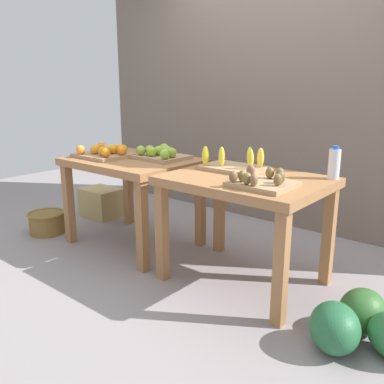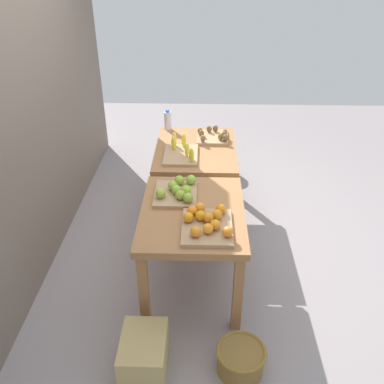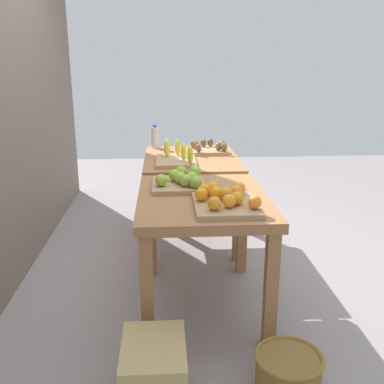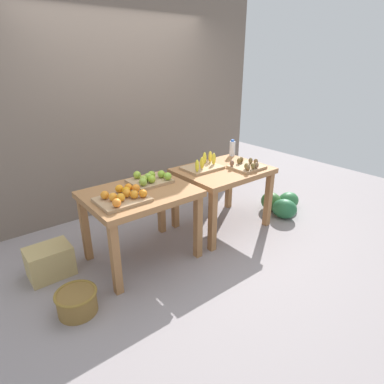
{
  "view_description": "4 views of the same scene",
  "coord_description": "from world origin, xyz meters",
  "views": [
    {
      "loc": [
        1.99,
        -2.28,
        1.34
      ],
      "look_at": [
        0.08,
        0.01,
        0.57
      ],
      "focal_mm": 38.45,
      "sensor_mm": 36.0,
      "label": 1
    },
    {
      "loc": [
        -3.2,
        -0.08,
        2.53
      ],
      "look_at": [
        -0.01,
        0.02,
        0.58
      ],
      "focal_mm": 38.83,
      "sensor_mm": 36.0,
      "label": 2
    },
    {
      "loc": [
        -3.18,
        0.24,
        1.56
      ],
      "look_at": [
        0.04,
        0.03,
        0.6
      ],
      "focal_mm": 41.62,
      "sensor_mm": 36.0,
      "label": 3
    },
    {
      "loc": [
        -1.95,
        -2.55,
        1.93
      ],
      "look_at": [
        0.07,
        -0.02,
        0.59
      ],
      "focal_mm": 29.86,
      "sensor_mm": 36.0,
      "label": 4
    }
  ],
  "objects": [
    {
      "name": "ground_plane",
      "position": [
        0.0,
        0.0,
        0.0
      ],
      "size": [
        8.0,
        8.0,
        0.0
      ],
      "primitive_type": "plane",
      "color": "gray"
    },
    {
      "name": "back_wall",
      "position": [
        0.0,
        1.35,
        1.5
      ],
      "size": [
        4.4,
        0.12,
        3.0
      ],
      "primitive_type": "cube",
      "color": "#706155",
      "rests_on": "ground_plane"
    },
    {
      "name": "display_table_left",
      "position": [
        -0.56,
        0.0,
        0.64
      ],
      "size": [
        1.04,
        0.8,
        0.75
      ],
      "color": "#9E6A3F",
      "rests_on": "ground_plane"
    },
    {
      "name": "display_table_right",
      "position": [
        0.56,
        0.0,
        0.64
      ],
      "size": [
        1.04,
        0.8,
        0.75
      ],
      "color": "#9E6A3F",
      "rests_on": "ground_plane"
    },
    {
      "name": "orange_bin",
      "position": [
        -0.78,
        -0.11,
        0.8
      ],
      "size": [
        0.45,
        0.37,
        0.11
      ],
      "color": "tan",
      "rests_on": "display_table_left"
    },
    {
      "name": "apple_bin",
      "position": [
        -0.36,
        0.13,
        0.8
      ],
      "size": [
        0.4,
        0.34,
        0.11
      ],
      "color": "tan",
      "rests_on": "display_table_left"
    },
    {
      "name": "banana_crate",
      "position": [
        0.37,
        0.14,
        0.79
      ],
      "size": [
        0.44,
        0.32,
        0.17
      ],
      "color": "tan",
      "rests_on": "display_table_right"
    },
    {
      "name": "kiwi_bin",
      "position": [
        0.78,
        -0.17,
        0.79
      ],
      "size": [
        0.36,
        0.33,
        0.1
      ],
      "color": "tan",
      "rests_on": "display_table_right"
    },
    {
      "name": "water_bottle",
      "position": [
        1.02,
        0.32,
        0.85
      ],
      "size": [
        0.08,
        0.08,
        0.22
      ],
      "color": "silver",
      "rests_on": "display_table_right"
    },
    {
      "name": "watermelon_pile",
      "position": [
        1.46,
        -0.24,
        0.13
      ],
      "size": [
        0.63,
        0.61,
        0.26
      ],
      "color": "#2B6C3A",
      "rests_on": "ground_plane"
    },
    {
      "name": "wicker_basket",
      "position": [
        -1.39,
        -0.35,
        0.11
      ],
      "size": [
        0.34,
        0.34,
        0.2
      ],
      "color": "olive",
      "rests_on": "ground_plane"
    },
    {
      "name": "cardboard_produce_box",
      "position": [
        -1.41,
        0.3,
        0.15
      ],
      "size": [
        0.4,
        0.3,
        0.3
      ],
      "primitive_type": "cube",
      "color": "tan",
      "rests_on": "ground_plane"
    }
  ]
}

